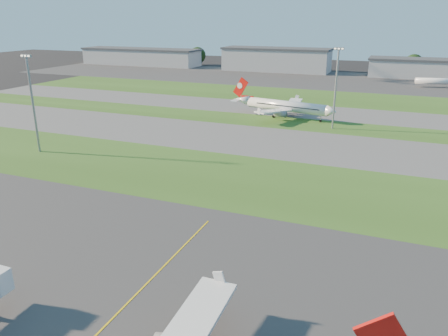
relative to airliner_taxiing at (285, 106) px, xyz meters
The scene contains 20 objects.
ground 118.20m from the airliner_taxiing, 88.29° to the right, with size 700.00×700.00×0.00m, color black.
apron_near 118.19m from the airliner_taxiing, 88.29° to the right, with size 300.00×70.00×0.01m, color #333335.
grass_strip_a 66.29m from the airliner_taxiing, 86.95° to the right, with size 300.00×34.00×0.01m, color #2D4D19.
taxiway_a 33.51m from the airliner_taxiing, 83.93° to the right, with size 300.00×32.00×0.01m, color #515154.
grass_strip_b 9.73m from the airliner_taxiing, 66.46° to the right, with size 300.00×18.00×0.01m, color #2D4D19.
taxiway_b 14.95m from the airliner_taxiing, 75.83° to the left, with size 300.00×26.00×0.01m, color #515154.
grass_strip_c 47.24m from the airliner_taxiing, 85.71° to the left, with size 300.00×40.00×0.01m, color #2D4D19.
apron_far 107.07m from the airliner_taxiing, 88.12° to the left, with size 400.00×80.00×0.01m, color #333335.
yellow_line 118.45m from the airliner_taxiing, 85.87° to the right, with size 0.25×60.00×0.02m, color gold.
airliner_taxiing is the anchor object (origin of this frame).
mini_jet_near 114.91m from the airliner_taxiing, 60.09° to the left, with size 28.25×8.95×9.48m.
light_mast_west 84.44m from the airliner_taxiing, 127.93° to the right, with size 3.20×0.70×25.80m.
light_mast_centre 23.62m from the airliner_taxiing, 28.54° to the right, with size 3.20×0.70×25.80m.
hangar_far_west 200.53m from the airliner_taxiing, 136.93° to the left, with size 91.80×23.00×12.20m.
hangar_west 143.12m from the airliner_taxiing, 106.85° to the left, with size 71.40×23.00×15.20m.
hangar_east 148.92m from the airliner_taxiing, 66.86° to the left, with size 81.60×23.00×11.20m.
tree_far_west 239.29m from the airliner_taxiing, 141.20° to the left, with size 11.00×11.00×12.00m.
tree_west 185.55m from the airliner_taxiing, 125.03° to the left, with size 12.10×12.10×13.20m.
tree_mid_west 148.86m from the airliner_taxiing, 96.36° to the left, with size 9.90×9.90×10.80m.
tree_mid_east 157.10m from the airliner_taxiing, 73.92° to the left, with size 11.55×11.55×12.60m.
Camera 1 is at (34.12, -34.71, 34.90)m, focal length 35.00 mm.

